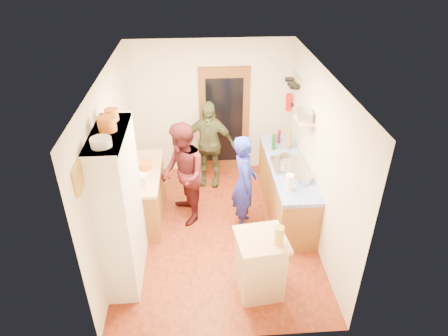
{
  "coord_description": "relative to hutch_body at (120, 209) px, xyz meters",
  "views": [
    {
      "loc": [
        -0.24,
        -5.04,
        4.22
      ],
      "look_at": [
        0.12,
        0.15,
        1.09
      ],
      "focal_mm": 32.0,
      "sensor_mm": 36.0,
      "label": 1
    }
  ],
  "objects": [
    {
      "name": "island_top",
      "position": [
        1.79,
        -0.48,
        -0.22
      ],
      "size": [
        0.69,
        0.69,
        0.05
      ],
      "primitive_type": "cube",
      "rotation": [
        0.0,
        0.0,
        0.13
      ],
      "color": "tan",
      "rests_on": "island_base"
    },
    {
      "name": "pan_hang_c",
      "position": [
        2.7,
        2.55,
        0.81
      ],
      "size": [
        0.17,
        0.17,
        0.05
      ],
      "primitive_type": "cylinder",
      "color": "black",
      "rests_on": "pan_rail"
    },
    {
      "name": "floor",
      "position": [
        1.3,
        0.8,
        -1.11
      ],
      "size": [
        3.0,
        4.0,
        0.02
      ],
      "primitive_type": "cube",
      "color": "maroon",
      "rests_on": "ground"
    },
    {
      "name": "paper_towel",
      "position": [
        2.35,
        0.56,
        -0.07
      ],
      "size": [
        0.13,
        0.13,
        0.26
      ],
      "primitive_type": "cylinder",
      "rotation": [
        0.0,
        0.0,
        0.13
      ],
      "color": "white",
      "rests_on": "right_counter_top"
    },
    {
      "name": "wall_right",
      "position": [
        2.81,
        0.8,
        0.2
      ],
      "size": [
        0.02,
        4.0,
        2.6
      ],
      "primitive_type": "cube",
      "color": "beige",
      "rests_on": "ground"
    },
    {
      "name": "pan_hang_b",
      "position": [
        2.7,
        2.35,
        0.8
      ],
      "size": [
        0.16,
        0.16,
        0.05
      ],
      "primitive_type": "cylinder",
      "color": "black",
      "rests_on": "pan_rail"
    },
    {
      "name": "orange_pot_b",
      "position": [
        0.0,
        0.34,
        1.17
      ],
      "size": [
        0.16,
        0.16,
        0.15
      ],
      "primitive_type": "cylinder",
      "color": "orange",
      "rests_on": "hutch_top_shelf"
    },
    {
      "name": "oil_jar",
      "position": [
        1.98,
        -0.58,
        -0.07
      ],
      "size": [
        0.13,
        0.13,
        0.24
      ],
      "primitive_type": "cylinder",
      "rotation": [
        0.0,
        0.0,
        0.13
      ],
      "color": "#AD9E2D",
      "rests_on": "island_top"
    },
    {
      "name": "right_counter_base",
      "position": [
        2.5,
        1.3,
        -0.68
      ],
      "size": [
        0.6,
        2.2,
        0.84
      ],
      "primitive_type": "cube",
      "color": "olive",
      "rests_on": "ground"
    },
    {
      "name": "person_hob",
      "position": [
        1.77,
        0.92,
        -0.29
      ],
      "size": [
        0.39,
        0.59,
        1.61
      ],
      "primitive_type": "imported",
      "rotation": [
        0.0,
        0.0,
        1.58
      ],
      "color": "navy",
      "rests_on": "ground"
    },
    {
      "name": "kettle",
      "position": [
        0.05,
        1.02,
        -0.11
      ],
      "size": [
        0.19,
        0.19,
        0.17
      ],
      "primitive_type": "cylinder",
      "rotation": [
        0.0,
        0.0,
        0.32
      ],
      "color": "white",
      "rests_on": "left_counter_top"
    },
    {
      "name": "left_counter_base",
      "position": [
        0.1,
        1.25,
        -0.68
      ],
      "size": [
        0.6,
        1.4,
        0.85
      ],
      "primitive_type": "cube",
      "color": "olive",
      "rests_on": "ground"
    },
    {
      "name": "toaster",
      "position": [
        0.15,
        0.88,
        -0.12
      ],
      "size": [
        0.26,
        0.2,
        0.17
      ],
      "primitive_type": "cube",
      "rotation": [
        0.0,
        0.0,
        -0.27
      ],
      "color": "white",
      "rests_on": "left_counter_top"
    },
    {
      "name": "wall_shelf",
      "position": [
        2.67,
        1.25,
        0.6
      ],
      "size": [
        0.26,
        0.42,
        0.03
      ],
      "primitive_type": "cube",
      "color": "tan",
      "rests_on": "wall_right"
    },
    {
      "name": "door_frame",
      "position": [
        1.55,
        2.77,
        -0.05
      ],
      "size": [
        0.95,
        0.06,
        2.1
      ],
      "primitive_type": "cube",
      "color": "brown",
      "rests_on": "ground"
    },
    {
      "name": "bottle_c",
      "position": [
        2.61,
        1.84,
        -0.03
      ],
      "size": [
        0.1,
        0.1,
        0.34
      ],
      "primitive_type": "cylinder",
      "rotation": [
        0.0,
        0.0,
        -0.13
      ],
      "color": "olive",
      "rests_on": "right_counter_top"
    },
    {
      "name": "person_left",
      "position": [
        0.8,
        1.21,
        -0.24
      ],
      "size": [
        0.85,
        0.98,
        1.73
      ],
      "primitive_type": "imported",
      "rotation": [
        0.0,
        0.0,
        -1.31
      ],
      "color": "#401317",
      "rests_on": "ground"
    },
    {
      "name": "mixing_bowl",
      "position": [
        2.6,
        0.78,
        -0.15
      ],
      "size": [
        0.36,
        0.36,
        0.11
      ],
      "primitive_type": "cylinder",
      "rotation": [
        0.0,
        0.0,
        0.35
      ],
      "color": "silver",
      "rests_on": "right_counter_top"
    },
    {
      "name": "island_base",
      "position": [
        1.79,
        -0.48,
        -0.67
      ],
      "size": [
        0.61,
        0.61,
        0.86
      ],
      "primitive_type": "cube",
      "rotation": [
        0.0,
        0.0,
        0.13
      ],
      "color": "tan",
      "rests_on": "ground"
    },
    {
      "name": "wall_back",
      "position": [
        1.3,
        2.81,
        0.2
      ],
      "size": [
        3.0,
        0.02,
        2.6
      ],
      "primitive_type": "cube",
      "color": "beige",
      "rests_on": "ground"
    },
    {
      "name": "picture_frame",
      "position": [
        -0.18,
        -0.75,
        0.95
      ],
      "size": [
        0.03,
        0.25,
        0.3
      ],
      "primitive_type": "cube",
      "color": "gold",
      "rests_on": "wall_left"
    },
    {
      "name": "radio",
      "position": [
        2.67,
        1.25,
        0.69
      ],
      "size": [
        0.27,
        0.34,
        0.15
      ],
      "primitive_type": "cube",
      "rotation": [
        0.0,
        0.0,
        -0.19
      ],
      "color": "silver",
      "rests_on": "wall_shelf"
    },
    {
      "name": "orange_bowl",
      "position": [
        0.18,
        1.34,
        -0.15
      ],
      "size": [
        0.22,
        0.22,
        0.1
      ],
      "primitive_type": "cylinder",
      "rotation": [
        0.0,
        0.0,
        -0.02
      ],
      "color": "orange",
      "rests_on": "left_counter_top"
    },
    {
      "name": "person_back",
      "position": [
        1.23,
        2.23,
        -0.27
      ],
      "size": [
        1.04,
        0.61,
        1.66
      ],
      "primitive_type": "imported",
      "rotation": [
        0.0,
        0.0,
        -0.22
      ],
      "color": "#3B4026",
      "rests_on": "ground"
    },
    {
      "name": "hutch_top_shelf",
      "position": [
        0.0,
        0.0,
        1.08
      ],
      "size": [
        0.4,
        1.14,
        0.04
      ],
      "primitive_type": "cube",
      "color": "silver",
      "rests_on": "hutch_body"
    },
    {
      "name": "ceiling",
      "position": [
        1.3,
        0.8,
        1.51
      ],
      "size": [
        3.0,
        4.0,
        0.02
      ],
      "primitive_type": "cube",
      "color": "silver",
      "rests_on": "ground"
    },
    {
      "name": "plate_stack",
      "position": [
        0.0,
        -0.34,
        1.15
      ],
      "size": [
        0.23,
        0.23,
        0.09
      ],
      "primitive_type": "cylinder",
      "color": "white",
      "rests_on": "hutch_top_shelf"
    },
    {
      "name": "hutch_body",
      "position": [
        0.0,
        0.0,
        0.0
      ],
      "size": [
        0.4,
        1.2,
        2.2
      ],
      "primitive_type": "cube",
      "color": "silver",
      "rests_on": "ground"
    },
    {
      "name": "chopping_board",
      "position": [
        0.12,
        1.73,
        -0.19
      ],
      "size": [
        0.31,
        0.23,
        0.02
      ],
      "primitive_type": "cube",
      "rotation": [
        0.0,
        0.0,
        -0.04
      ],
      "color": "tan",
      "rests_on": "left_counter_top"
    },
    {
      "name": "pan_hang_a",
      "position": [
        2.7,
        2.15,
        0.82
      ],
      "size": [
        0.18,
        0.18,
        0.05
      ],
      "primitive_type": "cylinder",
      "color": "black",
      "rests_on": "pan_rail"
    },
    {
      "name": "pot_on_hob",
      "position": [
        2.45,
        1.29,
        -0.09
      ],
      "size": [
        0.21,
        0.21,
        0.13
      ],
      "primitive_type": "cylinder",
      "color": "silver",
      "rests_on": "hob"
    },
    {
      "name": "cutting_board",
      "position": [
        1.73,
        -0.44,
        -0.21
      ],
      "size": [
        0.38,
        0.32,
        0.02
      ],
      "primitive_type": "cube",
      "rotation": [
        0.0,
        0.0,
        0.13
      ],
      "color": "white",
      "rests_on": "island_top"
    },
    {
      "name": "wall_left",
      "position": [
        -0.21,
        0.8,
        0.2
      ],
      "size": [
        0.02,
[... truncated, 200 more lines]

